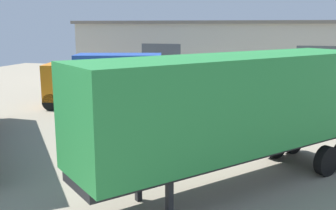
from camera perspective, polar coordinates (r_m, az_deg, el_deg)
The scene contains 4 objects.
ground_plane at distance 16.89m, azimuth 4.12°, elevation -5.88°, with size 60.00×60.00×0.00m, color gray.
warehouse_building at distance 33.82m, azimuth 10.56°, elevation 7.37°, with size 27.25×8.10×5.39m.
container_trailer_red at distance 12.18m, azimuth 9.75°, elevation -0.07°, with size 8.48×9.51×4.16m.
box_truck_orange at distance 24.64m, azimuth -9.05°, elevation 3.98°, with size 7.50×4.29×3.30m.
Camera 1 is at (3.30, -15.78, 5.05)m, focal length 42.00 mm.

